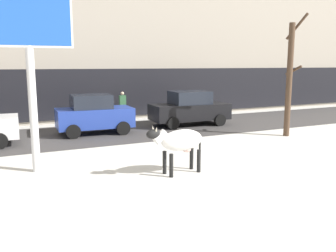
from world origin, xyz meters
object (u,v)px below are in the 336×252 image
Objects in this scene: car_blue_hatchback at (94,114)px; bare_tree_far_back at (290,78)px; cow_holstein at (180,141)px; pedestrian_near_billboard at (123,107)px; car_black_sedan at (190,109)px; billboard at (28,27)px.

car_blue_hatchback is 9.17m from bare_tree_far_back.
pedestrian_near_billboard is (1.55, 10.11, -0.12)m from cow_holstein.
car_black_sedan is at bearing 1.77° from car_blue_hatchback.
billboard is at bearing -175.01° from bare_tree_far_back.
car_blue_hatchback is 5.26m from car_black_sedan.
cow_holstein is 10.23m from pedestrian_near_billboard.
car_blue_hatchback is at bearing -178.23° from car_black_sedan.
car_blue_hatchback is 0.65× the size of bare_tree_far_back.
cow_holstein is 0.45× the size of car_black_sedan.
car_blue_hatchback reaches higher than car_black_sedan.
bare_tree_far_back is at bearing 22.97° from cow_holstein.
cow_holstein is 1.11× the size of pedestrian_near_billboard.
pedestrian_near_billboard is at bearing 128.14° from bare_tree_far_back.
cow_holstein is 0.35× the size of bare_tree_far_back.
car_black_sedan reaches higher than pedestrian_near_billboard.
pedestrian_near_billboard is at bearing 138.20° from car_black_sedan.
bare_tree_far_back reaches higher than pedestrian_near_billboard.
billboard is 1.55× the size of car_blue_hatchback.
car_black_sedan is (8.37, 5.44, -3.41)m from billboard.
pedestrian_near_billboard is at bearing 49.85° from car_blue_hatchback.
car_black_sedan is at bearing -41.80° from pedestrian_near_billboard.
bare_tree_far_back is at bearing -28.65° from car_blue_hatchback.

